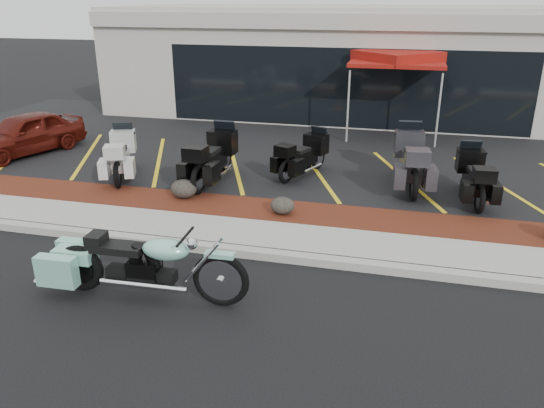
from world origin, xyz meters
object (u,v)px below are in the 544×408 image
(touring_white, at_px, (124,145))
(traffic_cone, at_px, (310,145))
(hero_cruiser, at_px, (221,272))
(parked_car, at_px, (24,134))
(popup_canopy, at_px, (397,59))

(touring_white, distance_m, traffic_cone, 5.17)
(touring_white, bearing_deg, hero_cruiser, -162.01)
(traffic_cone, bearing_deg, parked_car, -164.92)
(parked_car, bearing_deg, hero_cruiser, -17.39)
(popup_canopy, bearing_deg, touring_white, -132.13)
(hero_cruiser, bearing_deg, touring_white, 127.26)
(touring_white, bearing_deg, parked_car, 58.99)
(hero_cruiser, bearing_deg, parked_car, 140.51)
(parked_car, distance_m, traffic_cone, 8.12)
(touring_white, xyz_separation_m, parked_car, (-3.44, 0.58, -0.04))
(touring_white, height_order, parked_car, touring_white)
(hero_cruiser, relative_size, traffic_cone, 8.12)
(touring_white, bearing_deg, popup_canopy, -72.11)
(popup_canopy, bearing_deg, traffic_cone, -120.49)
(parked_car, xyz_separation_m, traffic_cone, (7.84, 2.11, -0.38))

